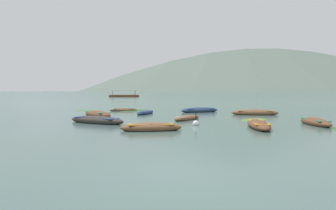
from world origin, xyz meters
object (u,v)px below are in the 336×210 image
rowboat_0 (145,113)px  rowboat_1 (255,113)px  rowboat_3 (259,125)px  rowboat_5 (97,120)px  rowboat_4 (151,127)px  rowboat_6 (187,118)px  rowboat_2 (98,114)px  rowboat_12 (123,110)px  ferry_0 (124,96)px  rowboat_8 (200,110)px  mooring_buoy (196,124)px  rowboat_7 (315,122)px

rowboat_0 → rowboat_1: size_ratio=0.76×
rowboat_3 → rowboat_5: 10.64m
rowboat_4 → rowboat_6: (1.71, 6.12, -0.04)m
rowboat_2 → rowboat_12: bearing=86.8°
rowboat_0 → ferry_0: ferry_0 is taller
rowboat_6 → ferry_0: ferry_0 is taller
rowboat_5 → rowboat_6: size_ratio=1.46×
rowboat_1 → rowboat_2: bearing=-166.5°
rowboat_2 → rowboat_8: bearing=34.9°
rowboat_1 → ferry_0: (-32.39, 71.92, 0.25)m
rowboat_4 → mooring_buoy: mooring_buoy is taller
rowboat_7 → rowboat_6: bearing=165.1°
rowboat_7 → mooring_buoy: 7.81m
rowboat_0 → rowboat_3: bearing=-45.7°
rowboat_2 → rowboat_8: size_ratio=0.89×
ferry_0 → mooring_buoy: (27.16, -80.46, -0.34)m
rowboat_0 → rowboat_2: rowboat_2 is taller
rowboat_12 → rowboat_8: bearing=-5.1°
rowboat_7 → mooring_buoy: (-7.73, -1.07, -0.08)m
rowboat_6 → ferry_0: size_ratio=0.29×
rowboat_2 → rowboat_7: 16.81m
rowboat_2 → rowboat_3: (12.35, -5.97, -0.02)m
rowboat_1 → mooring_buoy: bearing=-121.5°
rowboat_2 → rowboat_5: bearing=-70.2°
rowboat_1 → rowboat_7: size_ratio=1.16×
rowboat_5 → ferry_0: ferry_0 is taller
rowboat_4 → rowboat_12: rowboat_4 is taller
rowboat_3 → rowboat_12: bearing=133.1°
rowboat_4 → rowboat_8: size_ratio=0.85×
rowboat_1 → rowboat_4: (-7.66, -11.33, -0.02)m
rowboat_4 → rowboat_12: (-5.74, 14.83, -0.06)m
rowboat_4 → rowboat_8: (2.59, 14.09, 0.02)m
rowboat_1 → rowboat_7: 7.88m
rowboat_1 → rowboat_5: (-12.02, -8.22, 0.00)m
rowboat_3 → rowboat_7: bearing=24.8°
rowboat_12 → rowboat_7: bearing=-34.6°
rowboat_0 → ferry_0: (-22.18, 72.22, 0.31)m
rowboat_12 → ferry_0: ferry_0 is taller
rowboat_1 → rowboat_5: bearing=-145.6°
rowboat_4 → mooring_buoy: bearing=48.8°
rowboat_4 → mooring_buoy: (2.44, 2.79, -0.08)m
rowboat_2 → ferry_0: (-18.60, 75.24, 0.25)m
rowboat_0 → rowboat_1: rowboat_1 is taller
rowboat_5 → mooring_buoy: size_ratio=4.50×
rowboat_2 → rowboat_1: bearing=13.5°
rowboat_5 → rowboat_12: rowboat_5 is taller
rowboat_6 → rowboat_0: bearing=130.9°
rowboat_1 → rowboat_8: rowboat_1 is taller
rowboat_5 → rowboat_7: rowboat_5 is taller
rowboat_1 → rowboat_6: bearing=-138.8°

